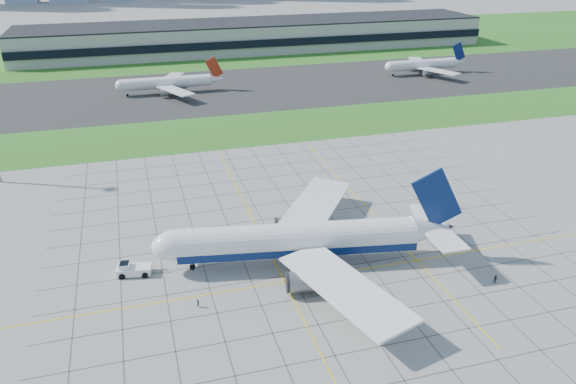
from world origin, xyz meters
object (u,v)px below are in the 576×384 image
pushback_tug (132,269)px  distant_jet_1 (168,82)px  distant_jet_2 (424,65)px  airliner (300,240)px  crew_far (496,279)px  crew_near (198,303)px

pushback_tug → distant_jet_1: bearing=91.6°
pushback_tug → distant_jet_2: size_ratio=0.23×
airliner → pushback_tug: (-32.50, 4.97, -4.13)m
pushback_tug → distant_jet_1: distant_jet_1 is taller
crew_far → distant_jet_2: (72.32, 161.02, 3.56)m
crew_near → distant_jet_2: distant_jet_2 is taller
crew_far → distant_jet_1: 165.80m
airliner → pushback_tug: airliner is taller
pushback_tug → crew_far: size_ratio=5.22×
distant_jet_1 → airliner: bearing=-84.8°
crew_far → distant_jet_1: (-46.37, 159.15, 3.56)m
airliner → crew_far: 37.98m
crew_far → distant_jet_1: distant_jet_1 is taller
crew_far → distant_jet_2: bearing=86.5°
airliner → crew_far: (33.45, -17.45, -4.38)m
airliner → distant_jet_1: bearing=104.9°
crew_far → airliner: bearing=173.2°
crew_near → crew_far: crew_far is taller
crew_near → crew_far: bearing=-68.8°
distant_jet_1 → distant_jet_2: size_ratio=1.00×
crew_near → distant_jet_2: (127.51, 152.65, 3.69)m
distant_jet_1 → distant_jet_2: (118.69, 1.87, -0.00)m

